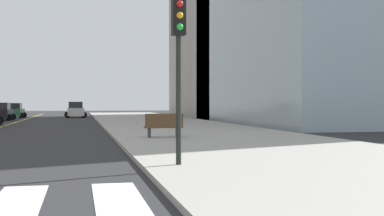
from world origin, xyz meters
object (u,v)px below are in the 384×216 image
car_green_second (15,111)px  car_white_fourth (75,110)px  traffic_light_near_corner (179,47)px  park_bench (164,126)px  car_black_third (1,112)px

car_green_second → car_white_fourth: bearing=2.6°
car_green_second → traffic_light_near_corner: 50.82m
car_green_second → traffic_light_near_corner: traffic_light_near_corner is taller
car_white_fourth → car_green_second: bearing=-1.1°
car_white_fourth → park_bench: 39.45m
car_black_third → park_bench: size_ratio=2.24×
car_green_second → park_bench: bearing=-72.2°
car_green_second → traffic_light_near_corner: size_ratio=0.89×
park_bench → car_black_third: bearing=20.4°
car_black_third → traffic_light_near_corner: (10.19, -41.14, 2.43)m
car_green_second → car_white_fourth: 6.91m
car_green_second → park_bench: car_green_second is taller
car_black_third → park_bench: bearing=-67.7°
car_black_third → park_bench: (11.51, -30.46, -0.14)m
traffic_light_near_corner → car_white_fourth: bearing=-86.5°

